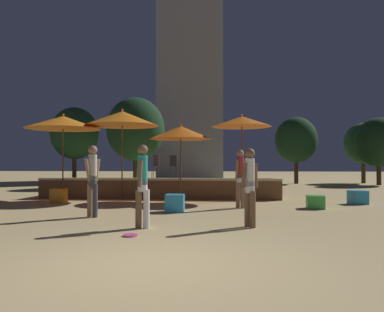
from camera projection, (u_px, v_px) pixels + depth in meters
name	position (u px, v px, depth m)	size (l,w,h in m)	color
ground_plane	(150.00, 265.00, 4.90)	(120.00, 120.00, 0.00)	tan
wooden_deck	(163.00, 188.00, 15.16)	(9.12, 2.74, 0.79)	brown
patio_umbrella_0	(63.00, 123.00, 13.97)	(2.74, 2.74, 3.20)	brown
patio_umbrella_1	(122.00, 119.00, 13.97)	(2.72, 2.72, 3.37)	brown
patio_umbrella_2	(242.00, 122.00, 13.49)	(2.14, 2.14, 3.12)	brown
patio_umbrella_3	(181.00, 133.00, 13.56)	(2.26, 2.26, 2.78)	brown
cube_seat_0	(358.00, 197.00, 12.28)	(0.60, 0.60, 0.44)	#2D9EDB
cube_seat_1	(175.00, 203.00, 10.32)	(0.50, 0.50, 0.48)	#2D9EDB
cube_seat_2	(315.00, 202.00, 11.06)	(0.55, 0.55, 0.39)	#4CC651
cube_seat_4	(59.00, 196.00, 12.66)	(0.51, 0.51, 0.48)	orange
person_0	(93.00, 178.00, 9.30)	(0.29, 0.53, 1.78)	#997051
person_1	(143.00, 183.00, 7.70)	(0.30, 0.47, 1.72)	brown
person_2	(240.00, 176.00, 11.20)	(0.37, 0.45, 1.75)	#997051
person_3	(250.00, 185.00, 7.82)	(0.40, 0.33, 1.65)	brown
bistro_chair_0	(175.00, 164.00, 15.76)	(0.47, 0.47, 0.90)	#2D3338
bistro_chair_1	(154.00, 164.00, 14.57)	(0.48, 0.48, 0.90)	#47474C
bistro_chair_2	(245.00, 164.00, 15.53)	(0.42, 0.41, 0.90)	#1E4C47
bistro_chair_3	(143.00, 164.00, 15.62)	(0.46, 0.46, 0.90)	#2D3338
frisbee_disc	(130.00, 235.00, 6.84)	(0.27, 0.27, 0.03)	#E54C99
background_tree_0	(136.00, 129.00, 21.68)	(3.35, 3.35, 5.17)	#3D2B1C
background_tree_1	(75.00, 133.00, 24.90)	(3.14, 3.14, 5.08)	#3D2B1C
background_tree_2	(296.00, 140.00, 24.96)	(2.78, 2.78, 4.45)	#3D2B1C
background_tree_3	(379.00, 142.00, 23.29)	(2.80, 2.80, 4.21)	#3D2B1C
background_tree_4	(363.00, 143.00, 25.60)	(2.56, 2.56, 4.14)	#3D2B1C
distant_building	(192.00, 88.00, 32.29)	(5.39, 4.99, 15.70)	gray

